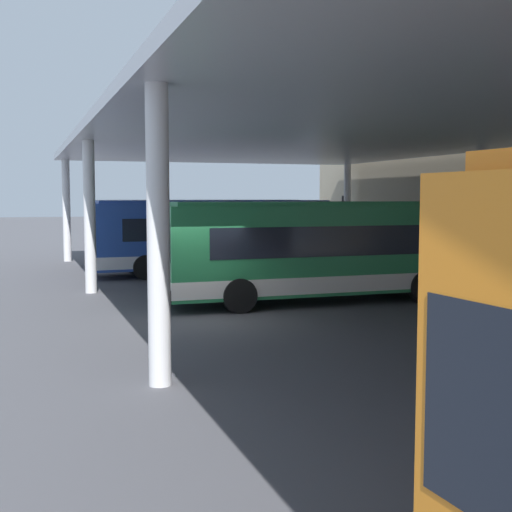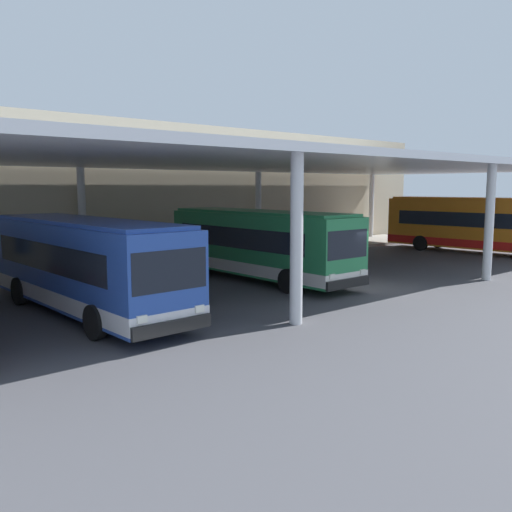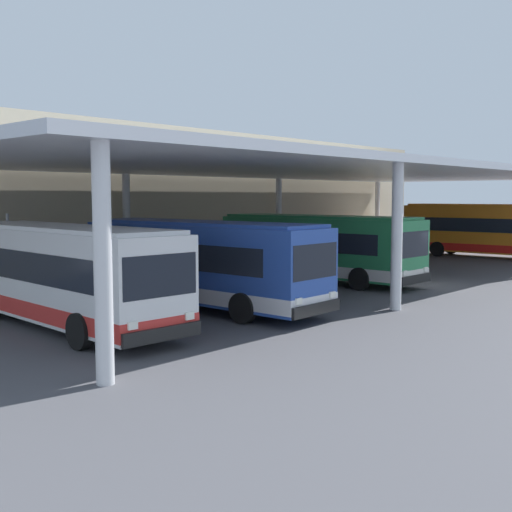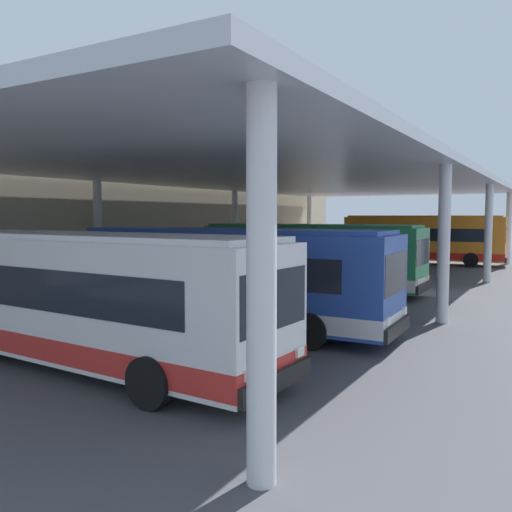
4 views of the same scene
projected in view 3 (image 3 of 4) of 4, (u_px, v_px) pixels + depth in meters
ground_plane at (416, 286)px, 29.17m from camera, size 200.00×200.00×0.00m
platform_kerb at (233, 265)px, 37.04m from camera, size 42.00×4.50×0.18m
station_building_facade at (195, 197)px, 38.85m from camera, size 48.00×1.60×8.11m
canopy_shelter at (320, 172)px, 32.36m from camera, size 40.00×17.00×5.55m
bus_nearest_bay at (61, 274)px, 19.95m from camera, size 3.05×10.63×3.17m
bus_second_bay at (200, 263)px, 23.35m from camera, size 2.89×10.58×3.17m
bus_middle_bay at (317, 247)px, 30.64m from camera, size 2.76×10.54×3.17m
bus_far_bay at (489, 230)px, 42.44m from camera, size 3.20×11.46×3.57m
bench_waiting at (185, 260)px, 34.39m from camera, size 1.80×0.45×0.92m
trash_bin at (222, 257)px, 36.03m from camera, size 0.52×0.52×0.98m
banner_sign at (9, 248)px, 26.07m from camera, size 0.70×0.12×3.20m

